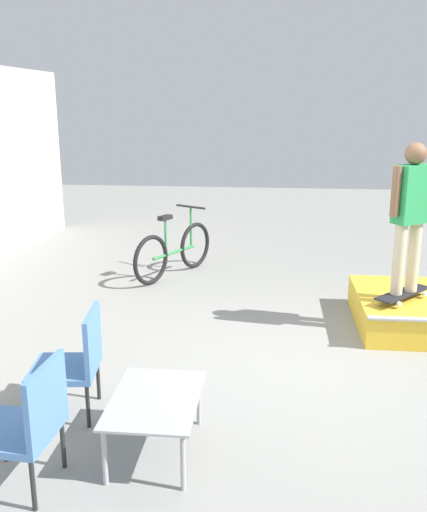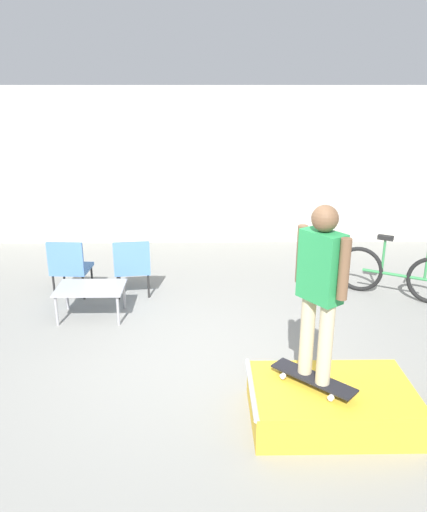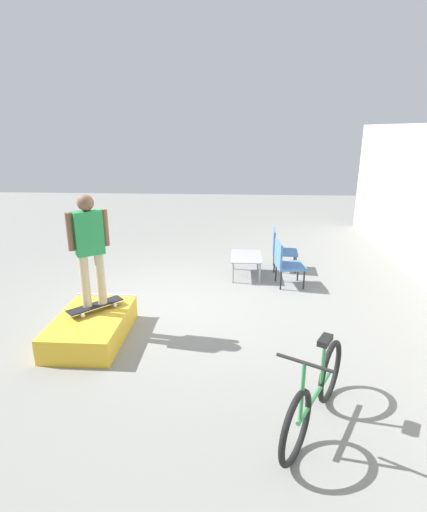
{
  "view_description": "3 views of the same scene",
  "coord_description": "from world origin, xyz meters",
  "views": [
    {
      "loc": [
        -4.96,
        0.42,
        2.46
      ],
      "look_at": [
        0.43,
        0.98,
        0.99
      ],
      "focal_mm": 40.0,
      "sensor_mm": 36.0,
      "label": 1
    },
    {
      "loc": [
        0.16,
        -4.99,
        2.97
      ],
      "look_at": [
        0.25,
        0.76,
        1.02
      ],
      "focal_mm": 35.0,
      "sensor_mm": 36.0,
      "label": 2
    },
    {
      "loc": [
        6.35,
        1.02,
        2.9
      ],
      "look_at": [
        0.44,
        0.65,
        1.0
      ],
      "focal_mm": 28.0,
      "sensor_mm": 36.0,
      "label": 3
    }
  ],
  "objects": [
    {
      "name": "ground_plane",
      "position": [
        0.0,
        0.0,
        0.0
      ],
      "size": [
        24.0,
        24.0,
        0.0
      ],
      "primitive_type": "plane",
      "color": "gray"
    },
    {
      "name": "house_wall_back",
      "position": [
        0.0,
        4.64,
        1.5
      ],
      "size": [
        12.0,
        0.06,
        3.0
      ],
      "color": "beige",
      "rests_on": "ground_plane"
    },
    {
      "name": "skate_ramp_box",
      "position": [
        1.32,
        -1.05,
        0.18
      ],
      "size": [
        1.52,
        0.96,
        0.37
      ],
      "color": "gold",
      "rests_on": "ground_plane"
    },
    {
      "name": "skateboard_on_ramp",
      "position": [
        1.14,
        -1.03,
        0.43
      ],
      "size": [
        0.73,
        0.71,
        0.07
      ],
      "rotation": [
        0.0,
        0.0,
        -0.76
      ],
      "color": "black",
      "rests_on": "skate_ramp_box"
    },
    {
      "name": "person_skater",
      "position": [
        1.14,
        -1.03,
        1.39
      ],
      "size": [
        0.38,
        0.49,
        1.61
      ],
      "rotation": [
        0.0,
        0.0,
        -0.97
      ],
      "color": "#C6B793",
      "rests_on": "skateboard_on_ramp"
    },
    {
      "name": "coffee_table",
      "position": [
        -1.39,
        1.21,
        0.38
      ],
      "size": [
        0.9,
        0.62,
        0.43
      ],
      "color": "#9E9EA3",
      "rests_on": "ground_plane"
    },
    {
      "name": "patio_chair_left",
      "position": [
        -1.85,
        1.95,
        0.48
      ],
      "size": [
        0.55,
        0.55,
        0.88
      ],
      "rotation": [
        0.0,
        0.0,
        3.08
      ],
      "color": "black",
      "rests_on": "ground_plane"
    },
    {
      "name": "patio_chair_right",
      "position": [
        -0.93,
        1.95,
        0.48
      ],
      "size": [
        0.58,
        0.58,
        0.88
      ],
      "rotation": [
        0.0,
        0.0,
        3.26
      ],
      "color": "black",
      "rests_on": "ground_plane"
    },
    {
      "name": "bicycle",
      "position": [
        2.94,
        1.82,
        0.37
      ],
      "size": [
        1.54,
        0.89,
        0.98
      ],
      "rotation": [
        0.0,
        0.0,
        -0.5
      ],
      "color": "black",
      "rests_on": "ground_plane"
    }
  ]
}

